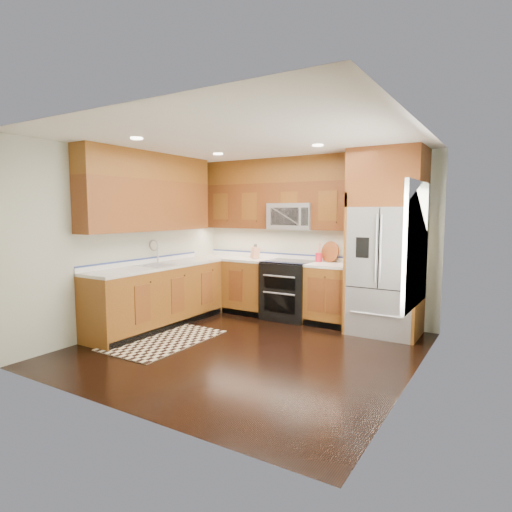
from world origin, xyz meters
The scene contains 16 objects.
ground centered at (0.00, 0.00, 0.00)m, with size 4.00×4.00×0.00m, color black.
wall_back centered at (0.00, 2.00, 1.30)m, with size 4.00×0.02×2.60m, color beige.
wall_left centered at (-2.00, 0.00, 1.30)m, with size 0.02×4.00×2.60m, color beige.
wall_right centered at (2.00, 0.00, 1.30)m, with size 0.02×4.00×2.60m, color beige.
window centered at (1.98, 0.20, 1.40)m, with size 0.04×1.10×1.30m.
base_cabinets centered at (-1.23, 0.90, 0.45)m, with size 2.85×3.00×0.90m.
countertop centered at (-1.09, 1.01, 0.92)m, with size 2.86×3.01×0.04m.
upper_cabinets centered at (-1.15, 1.09, 2.02)m, with size 2.85×3.00×1.15m.
range centered at (-0.25, 1.67, 0.47)m, with size 0.76×0.67×0.95m.
microwave centered at (-0.25, 1.80, 1.66)m, with size 0.76×0.40×0.42m.
refrigerator centered at (1.30, 1.63, 1.30)m, with size 0.98×0.75×2.60m.
sink_faucet centered at (-1.73, 0.23, 0.99)m, with size 0.54×0.44×0.37m.
rug centered at (-1.14, -0.28, 0.01)m, with size 0.95×1.58×0.01m, color black.
knife_block centered at (-0.91, 1.71, 1.04)m, with size 0.13×0.15×0.25m.
utensil_crock centered at (0.19, 1.85, 1.04)m, with size 0.12×0.12×0.30m.
cutting_board centered at (0.36, 1.91, 0.95)m, with size 0.33×0.33×0.02m, color brown.
Camera 1 is at (2.86, -4.44, 1.74)m, focal length 30.00 mm.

